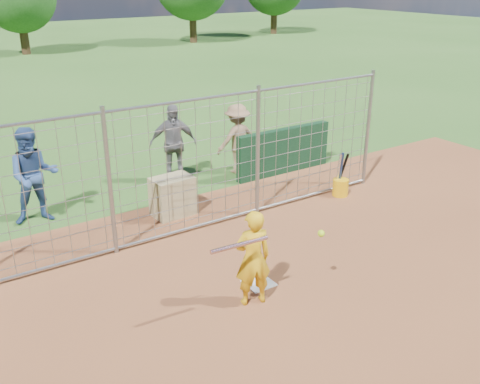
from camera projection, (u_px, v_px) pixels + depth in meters
ground at (252, 278)px, 8.56m from camera, size 100.00×100.00×0.00m
home_plate at (259, 283)px, 8.41m from camera, size 0.43×0.43×0.02m
dugout_wall at (284, 151)px, 12.86m from camera, size 2.60×0.20×1.10m
batter at (253, 258)px, 7.66m from camera, size 0.61×0.48×1.49m
bystander_a at (34, 176)px, 10.17m from camera, size 1.04×0.88×1.90m
bystander_b at (173, 144)px, 12.17m from camera, size 1.16×0.78×1.84m
bystander_c at (237, 139)px, 12.79m from camera, size 1.11×0.67×1.68m
equipment_bin at (173, 196)px, 10.65m from camera, size 0.83×0.60×0.80m
equipment_in_play at (261, 242)px, 7.26m from camera, size 1.78×0.28×0.20m
bucket_with_bats at (340, 185)px, 11.63m from camera, size 0.34×0.37×0.98m
backstop_fence at (190, 169)px, 9.63m from camera, size 9.08×0.08×2.60m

